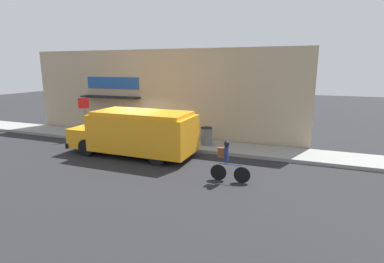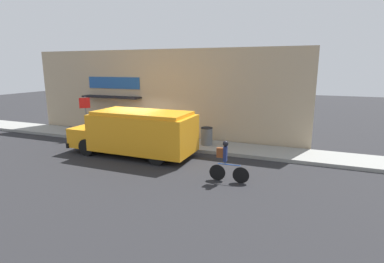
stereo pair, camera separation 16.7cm
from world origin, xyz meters
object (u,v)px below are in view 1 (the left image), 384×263
(stop_sign_post, at_px, (84,110))
(cyclist, at_px, (227,161))
(school_bus, at_px, (136,132))
(trash_bin, at_px, (206,136))

(stop_sign_post, bearing_deg, cyclist, -20.38)
(school_bus, bearing_deg, stop_sign_post, 158.65)
(cyclist, bearing_deg, school_bus, 158.20)
(cyclist, height_order, trash_bin, cyclist)
(school_bus, distance_m, trash_bin, 3.70)
(school_bus, height_order, stop_sign_post, stop_sign_post)
(cyclist, xyz_separation_m, stop_sign_post, (-9.44, 3.51, 0.93))
(cyclist, xyz_separation_m, trash_bin, (-2.21, 4.20, -0.15))
(school_bus, bearing_deg, trash_bin, 43.48)
(school_bus, relative_size, trash_bin, 6.71)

